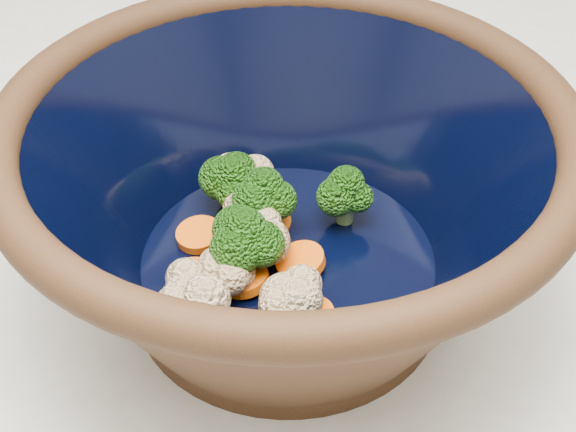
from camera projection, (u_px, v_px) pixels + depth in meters
name	position (u px, v px, depth m)	size (l,w,h in m)	color
mixing_bowl	(288.00, 198.00, 0.46)	(0.35, 0.35, 0.14)	black
vegetable_pile	(259.00, 228.00, 0.48)	(0.12, 0.14, 0.05)	#608442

